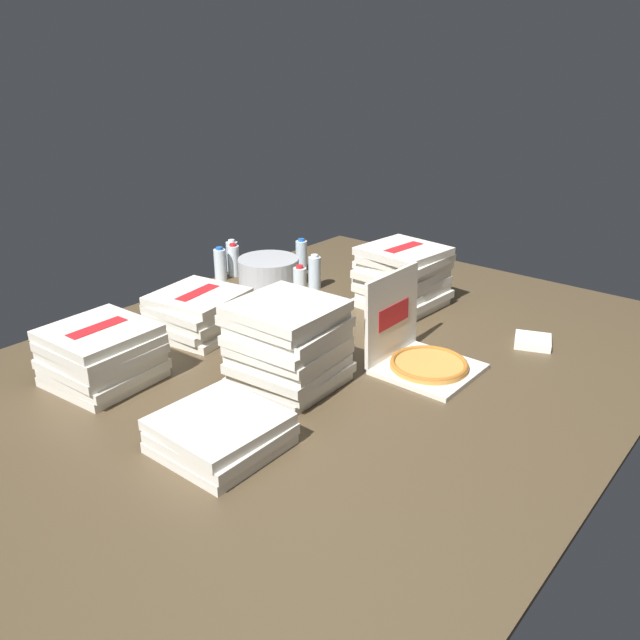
# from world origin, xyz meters

# --- Properties ---
(ground_plane) EXTENTS (3.20, 2.40, 0.02)m
(ground_plane) POSITION_xyz_m (0.00, 0.00, -0.01)
(ground_plane) COLOR #4C3D28
(open_pizza_box) EXTENTS (0.37, 0.39, 0.39)m
(open_pizza_box) POSITION_xyz_m (0.17, -0.34, 0.07)
(open_pizza_box) COLOR silver
(open_pizza_box) RESTS_ON ground_plane
(pizza_stack_right_far) EXTENTS (0.42, 0.42, 0.32)m
(pizza_stack_right_far) POSITION_xyz_m (0.74, 0.11, 0.16)
(pizza_stack_right_far) COLOR silver
(pizza_stack_right_far) RESTS_ON ground_plane
(pizza_stack_center_near) EXTENTS (0.41, 0.42, 0.24)m
(pizza_stack_center_near) POSITION_xyz_m (-0.74, 0.57, 0.12)
(pizza_stack_center_near) COLOR silver
(pizza_stack_center_near) RESTS_ON ground_plane
(pizza_stack_center_far) EXTENTS (0.44, 0.43, 0.20)m
(pizza_stack_center_far) POSITION_xyz_m (-0.17, 0.66, 0.10)
(pizza_stack_center_far) COLOR silver
(pizza_stack_center_far) RESTS_ON ground_plane
(pizza_stack_left_mid) EXTENTS (0.38, 0.39, 0.12)m
(pizza_stack_left_mid) POSITION_xyz_m (-0.75, -0.13, 0.06)
(pizza_stack_left_mid) COLOR silver
(pizza_stack_left_mid) RESTS_ON ground_plane
(pizza_stack_right_mid) EXTENTS (0.42, 0.41, 0.35)m
(pizza_stack_right_mid) POSITION_xyz_m (-0.28, -0.01, 0.18)
(pizza_stack_right_mid) COLOR silver
(pizza_stack_right_mid) RESTS_ON ground_plane
(ice_bucket) EXTENTS (0.35, 0.35, 0.15)m
(ice_bucket) POSITION_xyz_m (0.53, 0.88, 0.08)
(ice_bucket) COLOR #B7BABF
(ice_bucket) RESTS_ON ground_plane
(water_bottle_0) EXTENTS (0.07, 0.07, 0.20)m
(water_bottle_0) POSITION_xyz_m (0.84, 0.90, 0.09)
(water_bottle_0) COLOR silver
(water_bottle_0) RESTS_ON ground_plane
(water_bottle_1) EXTENTS (0.07, 0.07, 0.20)m
(water_bottle_1) POSITION_xyz_m (0.56, 1.20, 0.09)
(water_bottle_1) COLOR silver
(water_bottle_1) RESTS_ON ground_plane
(water_bottle_2) EXTENTS (0.07, 0.07, 0.20)m
(water_bottle_2) POSITION_xyz_m (0.41, 1.15, 0.09)
(water_bottle_2) COLOR white
(water_bottle_2) RESTS_ON ground_plane
(water_bottle_3) EXTENTS (0.07, 0.07, 0.20)m
(water_bottle_3) POSITION_xyz_m (0.45, 0.57, 0.09)
(water_bottle_3) COLOR white
(water_bottle_3) RESTS_ON ground_plane
(water_bottle_4) EXTENTS (0.07, 0.07, 0.20)m
(water_bottle_4) POSITION_xyz_m (0.64, 0.63, 0.09)
(water_bottle_4) COLOR silver
(water_bottle_4) RESTS_ON ground_plane
(water_bottle_5) EXTENTS (0.07, 0.07, 0.20)m
(water_bottle_5) POSITION_xyz_m (0.51, 1.14, 0.09)
(water_bottle_5) COLOR white
(water_bottle_5) RESTS_ON ground_plane
(napkin_pile) EXTENTS (0.20, 0.20, 0.03)m
(napkin_pile) POSITION_xyz_m (0.70, -0.62, 0.02)
(napkin_pile) COLOR white
(napkin_pile) RESTS_ON ground_plane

